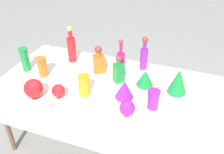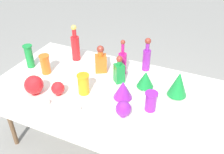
{
  "view_description": "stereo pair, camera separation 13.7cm",
  "coord_description": "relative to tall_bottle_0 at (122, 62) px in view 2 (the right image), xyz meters",
  "views": [
    {
      "loc": [
        0.61,
        -1.69,
        2.07
      ],
      "look_at": [
        0.0,
        0.0,
        0.86
      ],
      "focal_mm": 40.0,
      "sensor_mm": 36.0,
      "label": 1
    },
    {
      "loc": [
        0.74,
        -1.64,
        2.07
      ],
      "look_at": [
        0.0,
        0.0,
        0.86
      ],
      "focal_mm": 40.0,
      "sensor_mm": 36.0,
      "label": 2
    }
  ],
  "objects": [
    {
      "name": "round_bowl_1",
      "position": [
        -0.55,
        -0.6,
        -0.04
      ],
      "size": [
        0.16,
        0.16,
        0.17
      ],
      "color": "red",
      "rests_on": "display_table"
    },
    {
      "name": "fluted_vase_0",
      "position": [
        0.27,
        -0.13,
        -0.04
      ],
      "size": [
        0.15,
        0.15,
        0.16
      ],
      "color": "#198C38",
      "rests_on": "display_table"
    },
    {
      "name": "square_decanter_1",
      "position": [
        0.03,
        -0.14,
        -0.01
      ],
      "size": [
        0.11,
        0.11,
        0.27
      ],
      "color": "#198C38",
      "rests_on": "display_table"
    },
    {
      "name": "tall_bottle_2",
      "position": [
        0.19,
        0.16,
        0.02
      ],
      "size": [
        0.07,
        0.07,
        0.34
      ],
      "color": "purple",
      "rests_on": "display_table"
    },
    {
      "name": "display_table",
      "position": [
        0.0,
        -0.27,
        -0.18
      ],
      "size": [
        2.07,
        1.01,
        0.76
      ],
      "color": "white",
      "rests_on": "ground"
    },
    {
      "name": "slender_vase_3",
      "position": [
        -0.88,
        -0.26,
        -0.0
      ],
      "size": [
        0.09,
        0.09,
        0.23
      ],
      "color": "#198C38",
      "rests_on": "display_table"
    },
    {
      "name": "price_tag_left",
      "position": [
        -0.11,
        -0.64,
        -0.11
      ],
      "size": [
        0.05,
        0.02,
        0.04
      ],
      "primitive_type": "cube",
      "rotation": [
        -0.21,
        0.0,
        0.2
      ],
      "color": "white",
      "rests_on": "display_table"
    },
    {
      "name": "square_decanter_0",
      "position": [
        -0.2,
        -0.04,
        -0.02
      ],
      "size": [
        0.15,
        0.15,
        0.27
      ],
      "color": "orange",
      "rests_on": "display_table"
    },
    {
      "name": "fluted_vase_1",
      "position": [
        0.15,
        -0.35,
        -0.04
      ],
      "size": [
        0.16,
        0.16,
        0.17
      ],
      "color": "purple",
      "rests_on": "display_table"
    },
    {
      "name": "ground_plane",
      "position": [
        0.0,
        -0.24,
        -0.89
      ],
      "size": [
        40.0,
        40.0,
        0.0
      ],
      "primitive_type": "plane",
      "color": "gray"
    },
    {
      "name": "slender_vase_2",
      "position": [
        -0.18,
        -0.42,
        -0.03
      ],
      "size": [
        0.11,
        0.11,
        0.18
      ],
      "color": "orange",
      "rests_on": "display_table"
    },
    {
      "name": "tall_bottle_1",
      "position": [
        -0.54,
        0.05,
        0.03
      ],
      "size": [
        0.09,
        0.09,
        0.38
      ],
      "color": "red",
      "rests_on": "display_table"
    },
    {
      "name": "cardboard_box_behind_left",
      "position": [
        0.06,
        0.71,
        -0.74
      ],
      "size": [
        0.58,
        0.4,
        0.37
      ],
      "color": "tan",
      "rests_on": "ground"
    },
    {
      "name": "fluted_vase_2",
      "position": [
        0.55,
        -0.13,
        -0.01
      ],
      "size": [
        0.16,
        0.16,
        0.23
      ],
      "color": "#198C38",
      "rests_on": "display_table"
    },
    {
      "name": "slender_vase_0",
      "position": [
        -0.67,
        -0.29,
        -0.03
      ],
      "size": [
        0.1,
        0.1,
        0.19
      ],
      "color": "orange",
      "rests_on": "display_table"
    },
    {
      "name": "round_bowl_2",
      "position": [
        -0.36,
        -0.53,
        -0.06
      ],
      "size": [
        0.11,
        0.11,
        0.12
      ],
      "color": "red",
      "rests_on": "display_table"
    },
    {
      "name": "tall_bottle_0",
      "position": [
        0.0,
        0.0,
        0.0
      ],
      "size": [
        0.08,
        0.08,
        0.35
      ],
      "color": "#C61972",
      "rests_on": "display_table"
    },
    {
      "name": "slender_vase_1",
      "position": [
        0.4,
        -0.4,
        -0.04
      ],
      "size": [
        0.1,
        0.1,
        0.16
      ],
      "color": "purple",
      "rests_on": "display_table"
    },
    {
      "name": "round_bowl_0",
      "position": [
        0.24,
        -0.55,
        -0.06
      ],
      "size": [
        0.12,
        0.12,
        0.13
      ],
      "color": "purple",
      "rests_on": "display_table"
    },
    {
      "name": "price_tag_center",
      "position": [
        -0.37,
        -0.68,
        -0.1
      ],
      "size": [
        0.05,
        0.02,
        0.05
      ],
      "primitive_type": "cube",
      "rotation": [
        -0.21,
        0.0,
        -0.14
      ],
      "color": "white",
      "rests_on": "display_table"
    }
  ]
}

